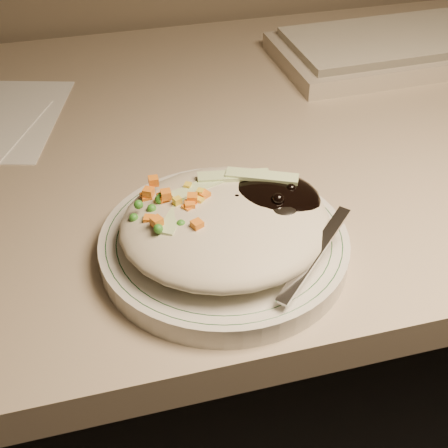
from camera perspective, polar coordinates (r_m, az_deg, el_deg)
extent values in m
cube|color=tan|center=(0.80, 2.23, 7.58)|extent=(1.40, 0.70, 0.04)
cylinder|color=silver|center=(0.58, 0.00, -1.99)|extent=(0.23, 0.23, 0.02)
torus|color=#144723|center=(0.58, 0.00, -1.24)|extent=(0.22, 0.22, 0.00)
torus|color=#144723|center=(0.58, 0.00, -1.24)|extent=(0.20, 0.20, 0.00)
ellipsoid|color=beige|center=(0.56, 0.13, 0.02)|extent=(0.19, 0.18, 0.04)
ellipsoid|color=black|center=(0.58, 4.04, 2.01)|extent=(0.10, 0.09, 0.03)
ellipsoid|color=orange|center=(0.57, -4.78, 0.66)|extent=(0.08, 0.08, 0.02)
sphere|color=black|center=(0.57, 1.17, 2.20)|extent=(0.01, 0.01, 0.01)
sphere|color=black|center=(0.58, 3.76, 2.98)|extent=(0.01, 0.01, 0.01)
sphere|color=black|center=(0.58, 6.15, 3.22)|extent=(0.01, 0.01, 0.01)
sphere|color=black|center=(0.59, 5.05, 3.39)|extent=(0.01, 0.01, 0.01)
sphere|color=black|center=(0.56, 4.96, 2.25)|extent=(0.01, 0.01, 0.01)
sphere|color=black|center=(0.57, 3.73, 2.54)|extent=(0.01, 0.01, 0.01)
sphere|color=black|center=(0.59, 4.44, 3.31)|extent=(0.01, 0.01, 0.01)
cube|color=orange|center=(0.56, -5.34, 2.70)|extent=(0.01, 0.01, 0.01)
cube|color=orange|center=(0.55, -3.28, 0.76)|extent=(0.01, 0.01, 0.01)
cube|color=orange|center=(0.57, -6.92, 2.89)|extent=(0.01, 0.01, 0.01)
cube|color=orange|center=(0.56, -2.91, 2.35)|extent=(0.01, 0.01, 0.01)
cube|color=orange|center=(0.55, -3.14, 1.66)|extent=(0.01, 0.01, 0.01)
cube|color=orange|center=(0.58, -7.13, 2.46)|extent=(0.01, 0.01, 0.01)
cube|color=orange|center=(0.57, -5.59, 2.40)|extent=(0.01, 0.01, 0.01)
cube|color=orange|center=(0.55, -3.29, 1.35)|extent=(0.01, 0.01, 0.01)
cube|color=orange|center=(0.56, -1.82, 2.58)|extent=(0.01, 0.01, 0.01)
cube|color=orange|center=(0.58, -6.47, 3.93)|extent=(0.01, 0.01, 0.01)
cube|color=orange|center=(0.53, -6.17, 0.22)|extent=(0.01, 0.01, 0.01)
cube|color=orange|center=(0.53, -2.48, -0.11)|extent=(0.01, 0.01, 0.01)
cube|color=orange|center=(0.55, -6.86, 0.33)|extent=(0.01, 0.01, 0.01)
cube|color=orange|center=(0.58, -6.98, 2.23)|extent=(0.01, 0.01, 0.01)
sphere|color=#388C28|center=(0.56, -3.37, 1.82)|extent=(0.01, 0.01, 0.01)
sphere|color=#388C28|center=(0.53, -6.03, -0.43)|extent=(0.01, 0.01, 0.01)
sphere|color=#388C28|center=(0.56, -6.63, 1.41)|extent=(0.01, 0.01, 0.01)
sphere|color=#388C28|center=(0.55, -7.83, 1.76)|extent=(0.01, 0.01, 0.01)
sphere|color=#388C28|center=(0.57, -3.77, 2.04)|extent=(0.01, 0.01, 0.01)
sphere|color=#388C28|center=(0.55, -2.39, -0.09)|extent=(0.01, 0.01, 0.01)
sphere|color=#388C28|center=(0.56, -4.78, 1.05)|extent=(0.01, 0.01, 0.01)
sphere|color=#388C28|center=(0.55, -5.10, -0.30)|extent=(0.01, 0.01, 0.01)
sphere|color=#388C28|center=(0.56, -8.25, 0.56)|extent=(0.01, 0.01, 0.01)
sphere|color=#388C28|center=(0.56, -5.73, 2.51)|extent=(0.01, 0.01, 0.01)
sphere|color=#388C28|center=(0.56, -5.92, 2.28)|extent=(0.01, 0.01, 0.01)
sphere|color=#388C28|center=(0.55, -6.28, 0.35)|extent=(0.01, 0.01, 0.01)
sphere|color=#388C28|center=(0.54, -3.95, -0.02)|extent=(0.01, 0.01, 0.01)
sphere|color=#388C28|center=(0.58, -1.85, 3.23)|extent=(0.01, 0.01, 0.01)
cube|color=yellow|center=(0.57, -3.89, 2.02)|extent=(0.01, 0.01, 0.01)
cube|color=yellow|center=(0.56, -2.25, 2.07)|extent=(0.01, 0.01, 0.01)
cube|color=yellow|center=(0.57, -5.03, 2.01)|extent=(0.01, 0.01, 0.01)
cube|color=yellow|center=(0.56, -4.29, 2.10)|extent=(0.01, 0.01, 0.01)
cube|color=yellow|center=(0.56, -4.72, 0.93)|extent=(0.01, 0.01, 0.01)
cube|color=yellow|center=(0.56, -2.19, 2.86)|extent=(0.01, 0.01, 0.01)
cube|color=yellow|center=(0.58, -3.33, 3.43)|extent=(0.01, 0.01, 0.01)
cube|color=yellow|center=(0.56, -3.76, 1.01)|extent=(0.01, 0.01, 0.01)
cube|color=#B2D18C|center=(0.58, -1.85, 3.55)|extent=(0.07, 0.04, 0.00)
cube|color=#B2D18C|center=(0.59, 0.87, 4.42)|extent=(0.07, 0.03, 0.00)
cube|color=#B2D18C|center=(0.55, -4.14, 1.17)|extent=(0.05, 0.07, 0.00)
cube|color=#B2D18C|center=(0.59, 3.50, 4.40)|extent=(0.07, 0.04, 0.00)
ellipsoid|color=silver|center=(0.56, 5.07, 1.41)|extent=(0.06, 0.06, 0.01)
cube|color=silver|center=(0.53, 8.30, -2.72)|extent=(0.09, 0.08, 0.03)
cube|color=#AEA28F|center=(1.04, 19.42, 15.25)|extent=(0.52, 0.20, 0.03)
cube|color=beige|center=(1.03, 19.64, 16.18)|extent=(0.49, 0.17, 0.01)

